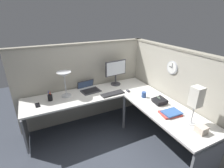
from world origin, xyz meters
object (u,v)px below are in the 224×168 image
(monitor, at_px, (116,71))
(desk_lamp_dome, at_px, (64,77))
(laptop, at_px, (88,88))
(office_phone, at_px, (160,101))
(tissue_box, at_px, (201,129))
(pen_cup, at_px, (50,98))
(desk_lamp_paper, at_px, (196,98))
(keyboard, at_px, (113,94))
(book_stack, at_px, (171,113))
(wall_clock, at_px, (172,68))
(computer_mouse, at_px, (128,91))
(coffee_mug, at_px, (144,95))
(cell_phone, at_px, (38,105))

(monitor, distance_m, desk_lamp_dome, 1.02)
(laptop, xyz_separation_m, office_phone, (0.87, -1.01, 0.01))
(office_phone, height_order, tissue_box, office_phone)
(desk_lamp_dome, height_order, office_phone, desk_lamp_dome)
(pen_cup, distance_m, desk_lamp_paper, 2.20)
(keyboard, height_order, desk_lamp_paper, desk_lamp_paper)
(desk_lamp_dome, xyz_separation_m, office_phone, (1.30, -0.92, -0.33))
(monitor, distance_m, laptop, 0.64)
(desk_lamp_dome, bearing_deg, keyboard, -21.34)
(book_stack, bearing_deg, wall_clock, 50.00)
(pen_cup, distance_m, wall_clock, 2.08)
(laptop, bearing_deg, keyboard, -49.54)
(office_phone, bearing_deg, wall_clock, 22.40)
(laptop, distance_m, office_phone, 1.33)
(office_phone, bearing_deg, tissue_box, -92.50)
(monitor, distance_m, pen_cup, 1.32)
(laptop, distance_m, desk_lamp_paper, 1.87)
(desk_lamp_dome, relative_size, book_stack, 1.42)
(computer_mouse, bearing_deg, wall_clock, -41.51)
(book_stack, relative_size, coffee_mug, 3.25)
(computer_mouse, xyz_separation_m, cell_phone, (-1.56, 0.19, -0.01))
(monitor, relative_size, computer_mouse, 4.81)
(desk_lamp_paper, bearing_deg, cell_phone, 142.01)
(monitor, relative_size, cell_phone, 3.47)
(monitor, xyz_separation_m, coffee_mug, (0.18, -0.71, -0.25))
(book_stack, bearing_deg, office_phone, 77.11)
(monitor, distance_m, office_phone, 1.07)
(monitor, relative_size, desk_lamp_paper, 0.94)
(pen_cup, distance_m, coffee_mug, 1.59)
(computer_mouse, xyz_separation_m, tissue_box, (0.20, -1.39, 0.03))
(computer_mouse, xyz_separation_m, wall_clock, (0.54, -0.48, 0.51))
(monitor, bearing_deg, wall_clock, -55.97)
(desk_lamp_dome, distance_m, pen_cup, 0.42)
(laptop, bearing_deg, book_stack, -59.31)
(cell_phone, distance_m, desk_lamp_paper, 2.31)
(laptop, height_order, wall_clock, wall_clock)
(laptop, distance_m, cell_phone, 0.95)
(keyboard, bearing_deg, computer_mouse, -7.92)
(tissue_box, bearing_deg, wall_clock, 69.66)
(tissue_box, bearing_deg, desk_lamp_dome, 126.51)
(keyboard, relative_size, cell_phone, 2.99)
(laptop, xyz_separation_m, coffee_mug, (0.76, -0.72, 0.02))
(keyboard, xyz_separation_m, desk_lamp_paper, (0.55, -1.24, 0.37))
(monitor, height_order, desk_lamp_dome, monitor)
(monitor, xyz_separation_m, keyboard, (-0.25, -0.38, -0.28))
(keyboard, distance_m, book_stack, 1.06)
(wall_clock, bearing_deg, coffee_mug, 158.27)
(computer_mouse, bearing_deg, tissue_box, -81.89)
(computer_mouse, relative_size, coffee_mug, 1.08)
(keyboard, bearing_deg, coffee_mug, -41.27)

